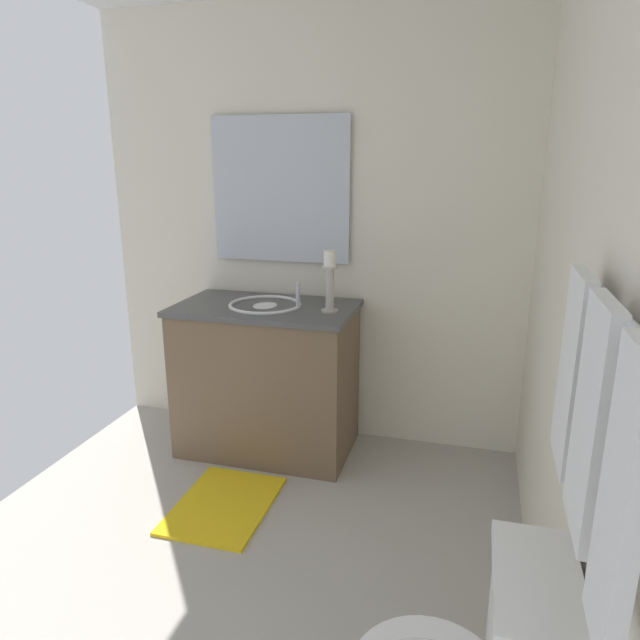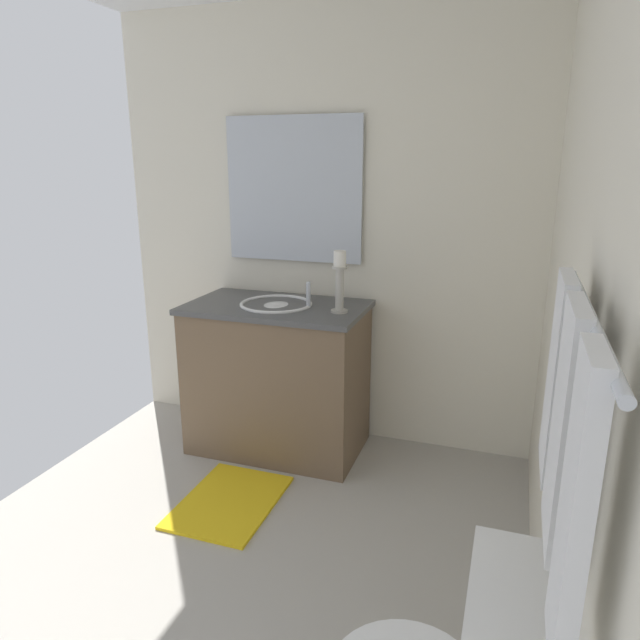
# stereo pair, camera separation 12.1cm
# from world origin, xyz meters

# --- Properties ---
(floor) EXTENTS (2.63, 2.49, 0.02)m
(floor) POSITION_xyz_m (0.00, 0.00, -0.01)
(floor) COLOR #B2ADA3
(floor) RESTS_ON ground
(wall_back) EXTENTS (2.63, 0.04, 2.45)m
(wall_back) POSITION_xyz_m (0.00, 1.24, 1.23)
(wall_back) COLOR silver
(wall_back) RESTS_ON ground
(wall_left) EXTENTS (0.04, 2.49, 2.45)m
(wall_left) POSITION_xyz_m (-1.31, 0.00, 1.23)
(wall_left) COLOR silver
(wall_left) RESTS_ON ground
(vanity_cabinet) EXTENTS (0.58, 0.99, 0.85)m
(vanity_cabinet) POSITION_xyz_m (-0.99, -0.17, 0.43)
(vanity_cabinet) COLOR brown
(vanity_cabinet) RESTS_ON ground
(sink_basin) EXTENTS (0.40, 0.40, 0.24)m
(sink_basin) POSITION_xyz_m (-0.99, -0.17, 0.82)
(sink_basin) COLOR white
(sink_basin) RESTS_ON vanity_cabinet
(mirror) EXTENTS (0.02, 0.81, 0.81)m
(mirror) POSITION_xyz_m (-1.27, -0.17, 1.46)
(mirror) COLOR silver
(candle_holder_tall) EXTENTS (0.09, 0.09, 0.32)m
(candle_holder_tall) POSITION_xyz_m (-0.95, 0.21, 1.03)
(candle_holder_tall) COLOR #B7B2A5
(candle_holder_tall) RESTS_ON vanity_cabinet
(towel_bar) EXTENTS (0.78, 0.02, 0.02)m
(towel_bar) POSITION_xyz_m (0.76, 1.18, 1.36)
(towel_bar) COLOR silver
(towel_near_vanity) EXTENTS (0.21, 0.03, 0.46)m
(towel_near_vanity) POSITION_xyz_m (0.50, 1.17, 1.15)
(towel_near_vanity) COLOR white
(towel_near_vanity) RESTS_ON towel_bar
(towel_center) EXTENTS (0.21, 0.03, 0.47)m
(towel_center) POSITION_xyz_m (0.76, 1.17, 1.15)
(towel_center) COLOR white
(towel_center) RESTS_ON towel_bar
(towel_near_corner) EXTENTS (0.16, 0.03, 0.49)m
(towel_near_corner) POSITION_xyz_m (1.02, 1.17, 1.14)
(towel_near_corner) COLOR white
(towel_near_corner) RESTS_ON towel_bar
(bath_mat) EXTENTS (0.60, 0.44, 0.02)m
(bath_mat) POSITION_xyz_m (-0.36, -0.17, 0.01)
(bath_mat) COLOR yellow
(bath_mat) RESTS_ON ground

